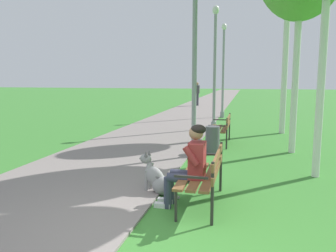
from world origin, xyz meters
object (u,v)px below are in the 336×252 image
(lamp_post_near, at_px, (194,61))
(litter_bin, at_px, (212,140))
(lamp_post_mid, at_px, (215,67))
(lamp_post_far, at_px, (223,70))
(park_bench_mid, at_px, (222,127))
(person_seated_on_near_bench, at_px, (190,163))
(park_bench_near, at_px, (205,172))
(pedestrian_distant, at_px, (197,94))
(dog_grey, at_px, (157,179))

(lamp_post_near, bearing_deg, litter_bin, 55.28)
(lamp_post_mid, bearing_deg, lamp_post_far, 89.70)
(park_bench_mid, height_order, litter_bin, park_bench_mid)
(park_bench_mid, distance_m, lamp_post_near, 2.65)
(person_seated_on_near_bench, distance_m, lamp_post_near, 3.58)
(lamp_post_mid, relative_size, lamp_post_far, 1.00)
(lamp_post_near, bearing_deg, person_seated_on_near_bench, -81.95)
(park_bench_near, xyz_separation_m, lamp_post_mid, (-0.64, 7.66, 1.82))
(park_bench_near, relative_size, litter_bin, 2.14)
(park_bench_mid, bearing_deg, person_seated_on_near_bench, -90.96)
(park_bench_near, bearing_deg, lamp_post_near, 102.28)
(lamp_post_near, bearing_deg, park_bench_mid, 74.20)
(lamp_post_near, bearing_deg, park_bench_near, -77.72)
(park_bench_mid, bearing_deg, litter_bin, -95.93)
(person_seated_on_near_bench, relative_size, lamp_post_near, 0.28)
(park_bench_mid, height_order, pedestrian_distant, pedestrian_distant)
(lamp_post_near, bearing_deg, pedestrian_distant, 98.20)
(person_seated_on_near_bench, xyz_separation_m, dog_grey, (-0.63, 0.47, -0.42))
(lamp_post_near, height_order, lamp_post_far, lamp_post_far)
(dog_grey, bearing_deg, lamp_post_near, 86.13)
(park_bench_near, relative_size, pedestrian_distant, 0.91)
(lamp_post_near, height_order, litter_bin, lamp_post_near)
(park_bench_near, bearing_deg, pedestrian_distant, 98.88)
(park_bench_near, distance_m, lamp_post_near, 3.56)
(dog_grey, bearing_deg, park_bench_near, -20.57)
(park_bench_mid, relative_size, litter_bin, 2.14)
(dog_grey, bearing_deg, park_bench_mid, 81.12)
(dog_grey, relative_size, litter_bin, 1.14)
(dog_grey, relative_size, lamp_post_far, 0.18)
(litter_bin, bearing_deg, person_seated_on_near_bench, -89.22)
(lamp_post_mid, bearing_deg, litter_bin, -84.69)
(park_bench_mid, height_order, lamp_post_near, lamp_post_near)
(lamp_post_near, distance_m, litter_bin, 2.07)
(person_seated_on_near_bench, distance_m, dog_grey, 0.89)
(lamp_post_near, bearing_deg, lamp_post_mid, 89.80)
(lamp_post_far, bearing_deg, pedestrian_distant, 108.71)
(person_seated_on_near_bench, xyz_separation_m, lamp_post_mid, (-0.43, 7.82, 1.65))
(person_seated_on_near_bench, relative_size, pedestrian_distant, 0.76)
(park_bench_mid, distance_m, dog_grey, 4.64)
(person_seated_on_near_bench, bearing_deg, lamp_post_mid, 93.15)
(dog_grey, height_order, lamp_post_near, lamp_post_near)
(lamp_post_mid, xyz_separation_m, pedestrian_distant, (-2.21, 10.54, -1.49))
(park_bench_near, distance_m, pedestrian_distant, 18.43)
(park_bench_near, height_order, lamp_post_mid, lamp_post_mid)
(lamp_post_far, bearing_deg, dog_grey, -91.11)
(park_bench_near, distance_m, lamp_post_far, 11.78)
(dog_grey, height_order, lamp_post_mid, lamp_post_mid)
(lamp_post_mid, xyz_separation_m, lamp_post_far, (0.02, 3.97, -0.01))
(dog_grey, height_order, pedestrian_distant, pedestrian_distant)
(pedestrian_distant, bearing_deg, park_bench_near, -81.12)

